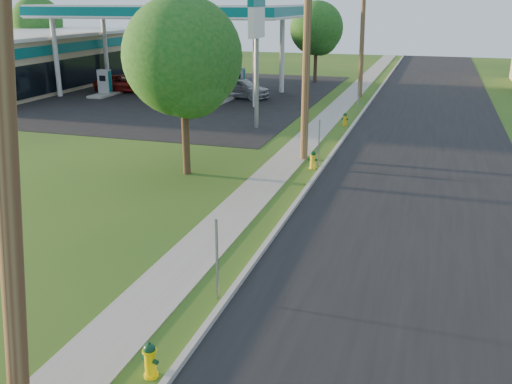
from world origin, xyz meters
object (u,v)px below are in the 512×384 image
fuel_pump_nw (105,86)px  hydrant_near (150,360)px  utility_pole_near (5,150)px  tree_verge (184,62)px  utility_pole_mid (307,44)px  utility_pole_far (362,28)px  hydrant_mid (313,160)px  tree_lot (317,30)px  fuel_pump_se (239,84)px  fuel_pump_ne (220,91)px  fuel_pump_sw (132,79)px  hydrant_far (345,119)px  price_pylon (257,25)px  tree_back (38,24)px  car_red (126,83)px  car_silver (241,88)px

fuel_pump_nw → hydrant_near: size_ratio=4.36×
utility_pole_near → fuel_pump_nw: 36.03m
fuel_pump_nw → tree_verge: (13.99, -16.69, 3.74)m
utility_pole_mid → utility_pole_near: bearing=-90.0°
utility_pole_far → hydrant_mid: bearing=-88.0°
utility_pole_near → tree_lot: size_ratio=1.41×
fuel_pump_nw → utility_pole_far: bearing=15.6°
fuel_pump_nw → tree_lot: bearing=40.9°
fuel_pump_se → tree_lot: bearing=60.0°
utility_pole_far → tree_lot: 8.00m
fuel_pump_ne → tree_verge: 17.82m
fuel_pump_se → hydrant_mid: 20.74m
fuel_pump_sw → hydrant_far: (18.51, -9.36, -0.36)m
fuel_pump_ne → tree_lot: 12.88m
utility_pole_far → fuel_pump_sw: size_ratio=2.97×
utility_pole_mid → price_pylon: 6.76m
utility_pole_near → utility_pole_mid: size_ratio=0.97×
fuel_pump_nw → price_pylon: (14.00, -7.50, 4.71)m
tree_back → car_red: (13.88, -8.42, -3.91)m
fuel_pump_sw → tree_back: 15.30m
tree_lot → tree_back: 26.69m
fuel_pump_ne → price_pylon: price_pylon is taller
hydrant_near → fuel_pump_ne: bearing=108.4°
hydrant_near → utility_pole_near: bearing=-108.7°
tree_back → tree_verge: bearing=-44.9°
utility_pole_near → tree_verge: (-3.91, 14.31, -0.34)m
tree_verge → price_pylon: bearing=89.9°
utility_pole_mid → fuel_pump_ne: 16.31m
fuel_pump_ne → fuel_pump_se: size_ratio=1.00×
hydrant_near → hydrant_far: 23.55m
utility_pole_far → car_red: (-17.32, -2.91, -4.14)m
utility_pole_mid → hydrant_near: 16.57m
tree_lot → hydrant_far: tree_lot is taller
price_pylon → hydrant_mid: size_ratio=8.87×
price_pylon → hydrant_mid: 9.70m
fuel_pump_se → tree_lot: tree_lot is taller
tree_lot → tree_back: tree_back is taller
hydrant_mid → car_silver: 18.45m
hydrant_mid → hydrant_far: size_ratio=1.05×
utility_pole_far → fuel_pump_ne: (-8.90, -5.00, -4.08)m
fuel_pump_se → tree_verge: size_ratio=0.46×
tree_back → tree_lot: bearing=2.3°
fuel_pump_nw → hydrant_far: (18.51, -5.36, -0.36)m
utility_pole_far → fuel_pump_ne: 10.99m
fuel_pump_nw → fuel_pump_ne: (9.00, 0.00, 0.00)m
fuel_pump_se → car_silver: 2.29m
fuel_pump_ne → tree_lot: bearing=69.3°
fuel_pump_ne → tree_back: bearing=154.8°
tree_back → price_pylon: bearing=-33.4°
fuel_pump_sw → hydrant_near: fuel_pump_sw is taller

